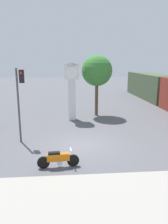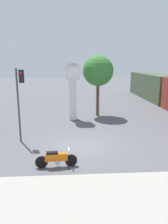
{
  "view_description": "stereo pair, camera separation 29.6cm",
  "coord_description": "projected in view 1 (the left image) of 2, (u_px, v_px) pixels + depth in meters",
  "views": [
    {
      "loc": [
        -0.95,
        -12.78,
        5.1
      ],
      "look_at": [
        0.32,
        2.19,
        1.61
      ],
      "focal_mm": 35.0,
      "sensor_mm": 36.0,
      "label": 1
    },
    {
      "loc": [
        -0.66,
        -12.8,
        5.1
      ],
      "look_at": [
        0.32,
        2.19,
        1.61
      ],
      "focal_mm": 35.0,
      "sensor_mm": 36.0,
      "label": 2
    }
  ],
  "objects": [
    {
      "name": "motorcycle",
      "position": [
        58.0,
        159.0,
        10.69
      ],
      "size": [
        2.06,
        0.45,
        0.91
      ],
      "rotation": [
        0.0,
        0.0,
        0.07
      ],
      "color": "black",
      "rests_on": "ground_plane"
    },
    {
      "name": "sidewalk_strip",
      "position": [
        98.0,
        222.0,
        7.01
      ],
      "size": [
        36.0,
        6.0,
        0.1
      ],
      "color": "#9E998E",
      "rests_on": "ground_plane"
    },
    {
      "name": "street_tree",
      "position": [
        97.0,
        71.0,
        20.22
      ],
      "size": [
        2.85,
        2.85,
        5.69
      ],
      "color": "brown",
      "rests_on": "ground_plane"
    },
    {
      "name": "traffic_light",
      "position": [
        20.0,
        93.0,
        13.48
      ],
      "size": [
        0.5,
        0.35,
        4.71
      ],
      "color": "#47474C",
      "rests_on": "ground_plane"
    },
    {
      "name": "clock_tower",
      "position": [
        72.0,
        82.0,
        18.92
      ],
      "size": [
        1.46,
        1.46,
        5.01
      ],
      "color": "white",
      "rests_on": "ground_plane"
    },
    {
      "name": "ground_plane",
      "position": [
        82.0,
        145.0,
        13.64
      ],
      "size": [
        120.0,
        120.0,
        0.0
      ],
      "primitive_type": "plane",
      "color": "#56565B"
    }
  ]
}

